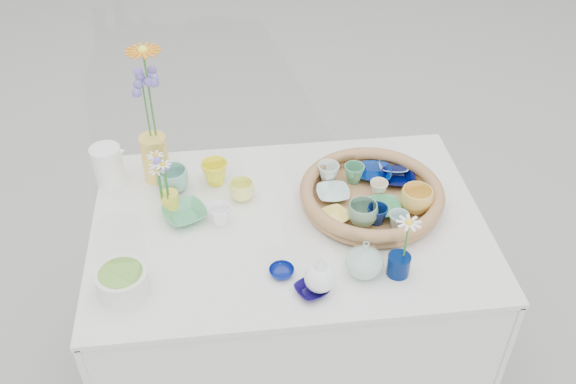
{
  "coord_description": "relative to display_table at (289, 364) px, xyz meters",
  "views": [
    {
      "loc": [
        -0.18,
        -1.53,
        2.14
      ],
      "look_at": [
        0.0,
        0.02,
        0.87
      ],
      "focal_mm": 40.0,
      "sensor_mm": 36.0,
      "label": 1
    }
  ],
  "objects": [
    {
      "name": "tray_ceramic_6",
      "position": [
        0.16,
        0.17,
        0.82
      ],
      "size": [
        0.1,
        0.1,
        0.07
      ],
      "primitive_type": "imported",
      "rotation": [
        0.0,
        0.0,
        0.4
      ],
      "color": "silver",
      "rests_on": "wicker_tray"
    },
    {
      "name": "loose_ceramic_6",
      "position": [
        0.03,
        -0.31,
        0.78
      ],
      "size": [
        0.12,
        0.12,
        0.02
      ],
      "primitive_type": "imported",
      "rotation": [
        0.0,
        0.0,
        0.43
      ],
      "color": "#120A48",
      "rests_on": "display_table"
    },
    {
      "name": "tall_vase_yellow",
      "position": [
        -0.43,
        0.28,
        0.85
      ],
      "size": [
        0.09,
        0.09,
        0.17
      ],
      "primitive_type": "cylinder",
      "rotation": [
        0.0,
        0.0,
        0.0
      ],
      "color": "#E7BE49",
      "rests_on": "display_table"
    },
    {
      "name": "tray_ceramic_7",
      "position": [
        0.31,
        0.07,
        0.81
      ],
      "size": [
        0.08,
        0.08,
        0.06
      ],
      "primitive_type": "imported",
      "rotation": [
        0.0,
        0.0,
        -0.38
      ],
      "color": "beige",
      "rests_on": "wicker_tray"
    },
    {
      "name": "tray_ceramic_9",
      "position": [
        0.27,
        -0.06,
        0.81
      ],
      "size": [
        0.08,
        0.08,
        0.06
      ],
      "primitive_type": "imported",
      "rotation": [
        0.0,
        0.0,
        0.3
      ],
      "color": "#07194D",
      "rests_on": "wicker_tray"
    },
    {
      "name": "tray_ceramic_2",
      "position": [
        0.41,
        -0.01,
        0.82
      ],
      "size": [
        0.14,
        0.14,
        0.08
      ],
      "primitive_type": "imported",
      "rotation": [
        0.0,
        0.0,
        -0.36
      ],
      "color": "#EBBD52",
      "rests_on": "wicker_tray"
    },
    {
      "name": "tray_ceramic_0",
      "position": [
        0.32,
        0.17,
        0.8
      ],
      "size": [
        0.14,
        0.14,
        0.03
      ],
      "primitive_type": "imported",
      "rotation": [
        0.0,
        0.0,
        -0.2
      ],
      "color": "navy",
      "rests_on": "wicker_tray"
    },
    {
      "name": "loose_ceramic_2",
      "position": [
        -0.33,
        0.05,
        0.78
      ],
      "size": [
        0.18,
        0.18,
        0.03
      ],
      "primitive_type": "imported",
      "rotation": [
        0.0,
        0.0,
        0.43
      ],
      "color": "#4BA36B",
      "rests_on": "display_table"
    },
    {
      "name": "loose_ceramic_0",
      "position": [
        -0.23,
        0.23,
        0.81
      ],
      "size": [
        0.1,
        0.1,
        0.09
      ],
      "primitive_type": "imported",
      "rotation": [
        0.0,
        0.0,
        0.08
      ],
      "color": "yellow",
      "rests_on": "display_table"
    },
    {
      "name": "white_pitcher",
      "position": [
        -0.59,
        0.28,
        0.83
      ],
      "size": [
        0.17,
        0.15,
        0.14
      ],
      "primitive_type": null,
      "rotation": [
        0.0,
        0.0,
        -0.41
      ],
      "color": "white",
      "rests_on": "display_table"
    },
    {
      "name": "loose_ceramic_4",
      "position": [
        -0.05,
        -0.23,
        0.78
      ],
      "size": [
        0.09,
        0.09,
        0.02
      ],
      "primitive_type": "imported",
      "rotation": [
        0.0,
        0.0,
        0.3
      ],
      "color": "navy",
      "rests_on": "display_table"
    },
    {
      "name": "wicker_tray",
      "position": [
        0.28,
        0.05,
        0.8
      ],
      "size": [
        0.47,
        0.47,
        0.08
      ],
      "primitive_type": null,
      "color": "#A16831",
      "rests_on": "display_table"
    },
    {
      "name": "display_table",
      "position": [
        0.0,
        0.0,
        0.0
      ],
      "size": [
        1.26,
        0.86,
        0.77
      ],
      "primitive_type": null,
      "color": "white",
      "rests_on": "ground"
    },
    {
      "name": "fluted_bowl",
      "position": [
        -0.5,
        -0.24,
        0.8
      ],
      "size": [
        0.16,
        0.16,
        0.08
      ],
      "primitive_type": null,
      "rotation": [
        0.0,
        0.0,
        0.06
      ],
      "color": "silver",
      "rests_on": "display_table"
    },
    {
      "name": "tray_ceramic_8",
      "position": [
        0.4,
        0.21,
        0.8
      ],
      "size": [
        0.13,
        0.13,
        0.03
      ],
      "primitive_type": "imported",
      "rotation": [
        0.0,
        0.0,
        -0.21
      ],
      "color": "#79A9D5",
      "rests_on": "wicker_tray"
    },
    {
      "name": "loose_ceramic_3",
      "position": [
        -0.22,
        0.02,
        0.8
      ],
      "size": [
        0.08,
        0.08,
        0.07
      ],
      "primitive_type": "imported",
      "rotation": [
        0.0,
        0.0,
        0.09
      ],
      "color": "white",
      "rests_on": "display_table"
    },
    {
      "name": "tray_ceramic_10",
      "position": [
        0.14,
        -0.03,
        0.79
      ],
      "size": [
        0.12,
        0.12,
        0.02
      ],
      "primitive_type": "imported",
      "rotation": [
        0.0,
        0.0,
        0.43
      ],
      "color": "#FFE464",
      "rests_on": "wicker_tray"
    },
    {
      "name": "ground",
      "position": [
        0.0,
        0.0,
        0.0
      ],
      "size": [
        80.0,
        80.0,
        0.0
      ],
      "primitive_type": "plane",
      "color": "#96978F"
    },
    {
      "name": "tray_ceramic_5",
      "position": [
        0.16,
        0.08,
        0.8
      ],
      "size": [
        0.11,
        0.11,
        0.03
      ],
      "primitive_type": "imported",
      "rotation": [
        0.0,
        0.0,
        -0.02
      ],
      "color": "silver",
      "rests_on": "wicker_tray"
    },
    {
      "name": "single_daisy",
      "position": [
        0.3,
        -0.26,
        0.9
      ],
      "size": [
        0.1,
        0.1,
        0.15
      ],
      "primitive_type": null,
      "rotation": [
        0.0,
        0.0,
        0.32
      ],
      "color": "white",
      "rests_on": "bud_vase_cobalt"
    },
    {
      "name": "gerbera",
      "position": [
        -0.41,
        0.29,
        1.09
      ],
      "size": [
        0.13,
        0.13,
        0.33
      ],
      "primitive_type": null,
      "rotation": [
        0.0,
        0.0,
        -0.02
      ],
      "color": "orange",
      "rests_on": "tall_vase_yellow"
    },
    {
      "name": "bud_vase_seafoam",
      "position": [
        0.19,
        -0.25,
        0.82
      ],
      "size": [
        0.13,
        0.13,
        0.12
      ],
      "primitive_type": "imported",
      "rotation": [
        0.0,
        0.0,
        0.17
      ],
      "color": "#A0C5B4",
      "rests_on": "display_table"
    },
    {
      "name": "loose_ceramic_5",
      "position": [
        -0.37,
        0.21,
        0.81
      ],
      "size": [
        0.11,
        0.11,
        0.08
      ],
      "primitive_type": "imported",
      "rotation": [
        0.0,
        0.0,
        -0.09
      ],
      "color": "#76B6A6",
      "rests_on": "display_table"
    },
    {
      "name": "tray_ceramic_1",
      "position": [
        0.39,
        0.14,
        0.8
      ],
      "size": [
        0.13,
        0.13,
        0.03
      ],
      "primitive_type": "imported",
      "rotation": [
        0.0,
        0.0,
        -0.13
      ],
      "color": "#010530",
      "rests_on": "wicker_tray"
    },
    {
      "name": "bud_vase_cobalt",
      "position": [
        0.29,
        -0.27,
        0.8
      ],
      "size": [
        0.07,
        0.07,
        0.07
      ],
      "primitive_type": "cylinder",
      "rotation": [
        0.0,
        0.0,
        -0.07
      ],
      "color": "#001346",
      "rests_on": "display_table"
    },
    {
      "name": "tray_ceramic_3",
      "position": [
        0.3,
        -0.01,
        0.8
      ],
      "size": [
        0.12,
        0.12,
        0.03
      ],
      "primitive_type": "imported",
      "rotation": [
        0.0,
        0.0,
        0.02
      ],
      "color": "#3FA261",
      "rests_on": "wicker_tray"
    },
    {
      "name": "bud_vase_paleblue",
      "position": [
        0.05,
        -0.3,
        0.83
      ],
      "size": [
        0.1,
        0.1,
        0.14
      ],
      "primitive_type": null,
      "rotation": [
        0.0,
        0.0,
        -0.12
      ],
      "color": "white",
      "rests_on": "display_table"
    },
    {
      "name": "tray_ceramic_4",
      "position": [
        0.23,
        -0.06,
        0.82
      ],
      "size": [
        0.13,
        0.13,
        0.08
      ],
      "primitive_type": "imported",
      "rotation": [
        0.0,
        0.0,
        -0.36
      ],
      "color": "gray",
      "rests_on": "wicker_tray"
    },
    {
      "name": "daisy_cup",
      "position": [
        -0.38,
        0.11,
        0.8
      ],
      "size": [
        0.08,
        0.08,
        0.06
      ],
      "primitive_type": "cylinder",
      "rotation": [
        0.0,
        0.0,
        0.38
      ],
      "color": "yellow",
      "rests_on": "display_table"
    },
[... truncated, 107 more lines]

